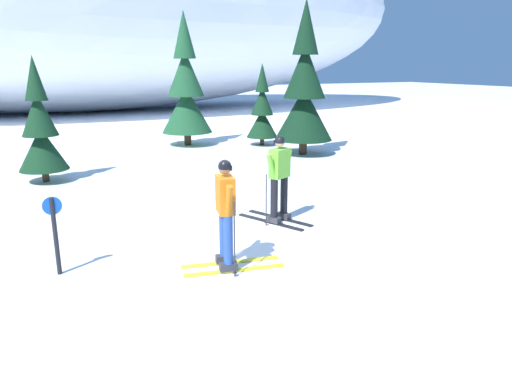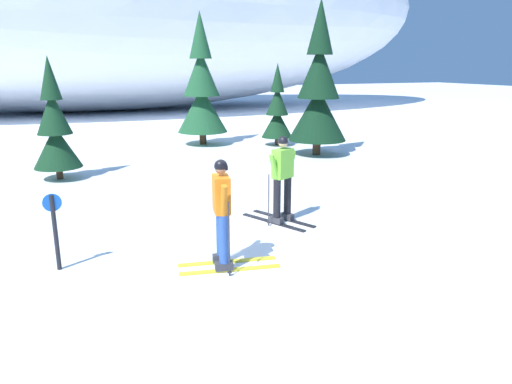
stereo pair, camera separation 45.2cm
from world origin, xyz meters
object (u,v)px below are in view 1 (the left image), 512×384
pine_tree_far_right (304,92)px  skier_orange_jacket (226,212)px  trail_marker_post (55,230)px  pine_tree_right (262,111)px  pine_tree_center_left (40,131)px  pine_tree_center_right (186,91)px  skier_lime_jacket (279,177)px

pine_tree_far_right → skier_orange_jacket: bearing=-127.8°
skier_orange_jacket → trail_marker_post: size_ratio=1.42×
skier_orange_jacket → pine_tree_right: bearing=61.0°
pine_tree_center_left → pine_tree_center_right: 6.96m
pine_tree_far_right → trail_marker_post: (-8.69, -7.14, -1.51)m
pine_tree_center_left → pine_tree_far_right: bearing=3.3°
skier_orange_jacket → pine_tree_far_right: (6.25, 8.05, 1.29)m
pine_tree_center_left → skier_lime_jacket: bearing=-54.5°
pine_tree_far_right → trail_marker_post: pine_tree_far_right is taller
pine_tree_center_left → trail_marker_post: pine_tree_center_left is taller
pine_tree_center_left → pine_tree_center_right: (5.46, 4.25, 0.73)m
skier_orange_jacket → pine_tree_center_right: pine_tree_center_right is taller
skier_lime_jacket → trail_marker_post: bearing=-169.8°
skier_lime_jacket → pine_tree_far_right: size_ratio=0.34×
pine_tree_right → pine_tree_center_right: bearing=154.5°
skier_orange_jacket → pine_tree_far_right: size_ratio=0.33×
pine_tree_center_left → trail_marker_post: 6.68m
pine_tree_far_right → trail_marker_post: bearing=-140.6°
skier_orange_jacket → pine_tree_far_right: bearing=52.2°
pine_tree_right → trail_marker_post: size_ratio=2.57×
skier_orange_jacket → skier_lime_jacket: skier_lime_jacket is taller
skier_lime_jacket → pine_tree_right: size_ratio=0.56×
pine_tree_right → pine_tree_far_right: size_ratio=0.60×
skier_lime_jacket → pine_tree_far_right: pine_tree_far_right is taller
skier_orange_jacket → trail_marker_post: 2.61m
skier_lime_jacket → trail_marker_post: (-4.28, -0.77, -0.23)m
skier_orange_jacket → pine_tree_center_left: pine_tree_center_left is taller
skier_orange_jacket → trail_marker_post: skier_orange_jacket is taller
skier_orange_jacket → skier_lime_jacket: bearing=42.4°
pine_tree_center_left → pine_tree_center_right: size_ratio=0.66×
pine_tree_right → pine_tree_far_right: pine_tree_far_right is taller
skier_lime_jacket → trail_marker_post: 4.36m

